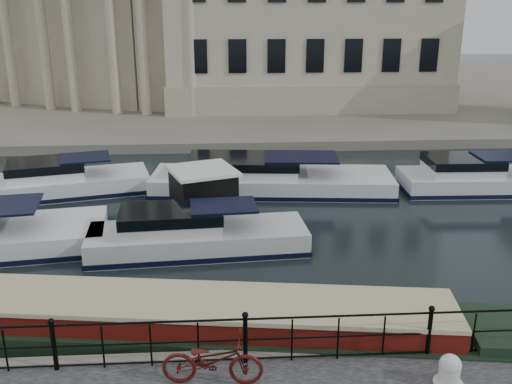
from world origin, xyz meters
TOP-DOWN VIEW (x-y plane):
  - ground_plane at (0.00, 0.00)m, footprint 160.00×160.00m
  - far_bank at (0.00, 39.00)m, footprint 120.00×42.00m
  - railing at (0.00, -2.25)m, footprint 24.14×0.14m
  - civic_building at (-1.00, 34.71)m, footprint 53.55×31.84m
  - bicycle at (-0.70, -2.92)m, footprint 2.11×0.91m
  - mooring_bollard at (4.08, -3.26)m, footprint 0.60×0.60m
  - narrowboat at (-1.56, -0.54)m, footprint 16.73×4.45m
  - harbour_hut at (-1.13, 7.50)m, footprint 3.79×3.47m
  - cabin_cruisers at (-1.46, 8.74)m, footprint 28.02×10.34m

SIDE VIEW (x-z plane):
  - ground_plane at x=0.00m, z-range 0.00..0.00m
  - far_bank at x=0.00m, z-range 0.00..0.55m
  - narrowboat at x=-1.56m, z-range -0.44..1.17m
  - cabin_cruisers at x=-1.46m, z-range -0.63..1.36m
  - mooring_bollard at x=4.08m, z-range 0.53..1.20m
  - harbour_hut at x=-1.13m, z-range -0.14..2.05m
  - bicycle at x=-0.70m, z-range 0.55..1.63m
  - railing at x=0.00m, z-range 0.59..1.81m
  - civic_building at x=-1.00m, z-range -1.39..15.46m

